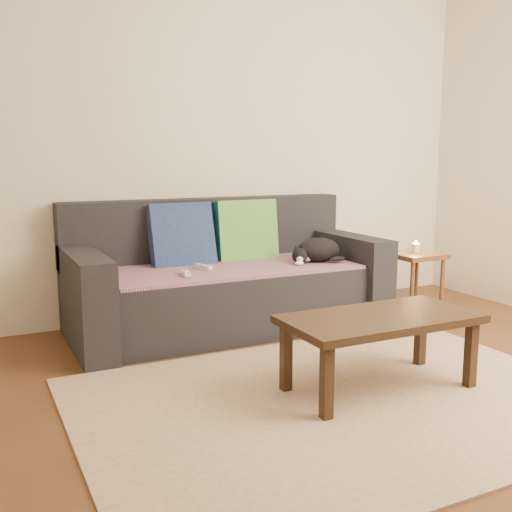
% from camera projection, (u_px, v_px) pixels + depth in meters
% --- Properties ---
extents(ground, '(4.50, 4.50, 0.00)m').
position_uv_depth(ground, '(361.00, 413.00, 2.75)').
color(ground, brown).
rests_on(ground, ground).
extents(back_wall, '(4.50, 0.04, 2.60)m').
position_uv_depth(back_wall, '(201.00, 138.00, 4.31)').
color(back_wall, beige).
rests_on(back_wall, ground).
extents(sofa, '(2.10, 0.94, 0.87)m').
position_uv_depth(sofa, '(226.00, 283.00, 4.09)').
color(sofa, '#232328').
rests_on(sofa, ground).
extents(throw_blanket, '(1.66, 0.74, 0.02)m').
position_uv_depth(throw_blanket, '(231.00, 268.00, 3.99)').
color(throw_blanket, '#482D55').
rests_on(throw_blanket, sofa).
extents(cushion_navy, '(0.44, 0.23, 0.45)m').
position_uv_depth(cushion_navy, '(182.00, 236.00, 4.08)').
color(cushion_navy, '#12184D').
rests_on(cushion_navy, throw_blanket).
extents(cushion_green, '(0.45, 0.17, 0.47)m').
position_uv_depth(cushion_green, '(246.00, 232.00, 4.29)').
color(cushion_green, '#0D5654').
rests_on(cushion_green, throw_blanket).
extents(cat, '(0.43, 0.34, 0.17)m').
position_uv_depth(cat, '(317.00, 250.00, 4.16)').
color(cat, black).
rests_on(cat, throw_blanket).
extents(wii_remote_a, '(0.06, 0.15, 0.03)m').
position_uv_depth(wii_remote_a, '(186.00, 273.00, 3.69)').
color(wii_remote_a, white).
rests_on(wii_remote_a, throw_blanket).
extents(wii_remote_b, '(0.08, 0.15, 0.03)m').
position_uv_depth(wii_remote_b, '(203.00, 267.00, 3.89)').
color(wii_remote_b, white).
rests_on(wii_remote_b, throw_blanket).
extents(side_table, '(0.36, 0.36, 0.45)m').
position_uv_depth(side_table, '(415.00, 263.00, 4.52)').
color(side_table, brown).
rests_on(side_table, ground).
extents(candle, '(0.06, 0.06, 0.09)m').
position_uv_depth(candle, '(416.00, 248.00, 4.50)').
color(candle, beige).
rests_on(candle, side_table).
extents(rug, '(2.50, 1.80, 0.01)m').
position_uv_depth(rug, '(342.00, 400.00, 2.89)').
color(rug, tan).
rests_on(rug, ground).
extents(coffee_table, '(0.98, 0.49, 0.39)m').
position_uv_depth(coffee_table, '(380.00, 325.00, 2.97)').
color(coffee_table, black).
rests_on(coffee_table, rug).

